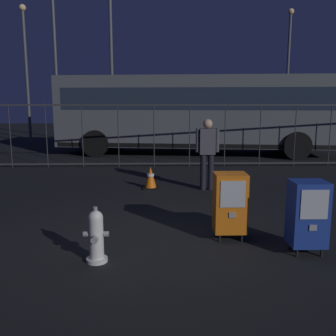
{
  "coord_description": "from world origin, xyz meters",
  "views": [
    {
      "loc": [
        0.12,
        -5.51,
        2.1
      ],
      "look_at": [
        0.3,
        1.2,
        0.9
      ],
      "focal_mm": 40.72,
      "sensor_mm": 36.0,
      "label": 1
    }
  ],
  "objects_px": {
    "fire_hydrant": "(96,236)",
    "street_light_far_right": "(26,64)",
    "street_light_near_left": "(55,56)",
    "street_light_far_left": "(288,65)",
    "newspaper_box_primary": "(230,203)",
    "traffic_cone": "(151,178)",
    "newspaper_box_secondary": "(308,213)",
    "bus_near": "(195,110)",
    "street_light_near_right": "(111,55)",
    "pedestrian": "(207,150)"
  },
  "relations": [
    {
      "from": "fire_hydrant",
      "to": "street_light_far_right",
      "type": "xyz_separation_m",
      "value": [
        -5.47,
        14.18,
        3.45
      ]
    },
    {
      "from": "street_light_near_left",
      "to": "street_light_far_left",
      "type": "distance_m",
      "value": 11.94
    },
    {
      "from": "newspaper_box_primary",
      "to": "street_light_far_right",
      "type": "relative_size",
      "value": 0.16
    },
    {
      "from": "fire_hydrant",
      "to": "traffic_cone",
      "type": "xyz_separation_m",
      "value": [
        0.63,
        4.22,
        -0.09
      ]
    },
    {
      "from": "traffic_cone",
      "to": "newspaper_box_secondary",
      "type": "bearing_deg",
      "value": -60.87
    },
    {
      "from": "bus_near",
      "to": "street_light_near_right",
      "type": "distance_m",
      "value": 4.9
    },
    {
      "from": "bus_near",
      "to": "street_light_far_right",
      "type": "height_order",
      "value": "street_light_far_right"
    },
    {
      "from": "traffic_cone",
      "to": "street_light_near_right",
      "type": "bearing_deg",
      "value": 102.28
    },
    {
      "from": "bus_near",
      "to": "street_light_far_right",
      "type": "xyz_separation_m",
      "value": [
        -7.74,
        3.91,
        2.09
      ]
    },
    {
      "from": "newspaper_box_primary",
      "to": "newspaper_box_secondary",
      "type": "xyz_separation_m",
      "value": [
        0.96,
        -0.58,
        0.0
      ]
    },
    {
      "from": "newspaper_box_secondary",
      "to": "pedestrian",
      "type": "xyz_separation_m",
      "value": [
        -0.89,
        3.83,
        0.38
      ]
    },
    {
      "from": "street_light_near_left",
      "to": "newspaper_box_primary",
      "type": "bearing_deg",
      "value": -65.77
    },
    {
      "from": "bus_near",
      "to": "street_light_near_right",
      "type": "height_order",
      "value": "street_light_near_right"
    },
    {
      "from": "traffic_cone",
      "to": "street_light_near_left",
      "type": "distance_m",
      "value": 11.36
    },
    {
      "from": "pedestrian",
      "to": "street_light_near_right",
      "type": "xyz_separation_m",
      "value": [
        -3.2,
        8.72,
        3.11
      ]
    },
    {
      "from": "street_light_far_left",
      "to": "pedestrian",
      "type": "bearing_deg",
      "value": -115.94
    },
    {
      "from": "newspaper_box_secondary",
      "to": "street_light_far_left",
      "type": "relative_size",
      "value": 0.15
    },
    {
      "from": "newspaper_box_secondary",
      "to": "newspaper_box_primary",
      "type": "bearing_deg",
      "value": 148.73
    },
    {
      "from": "street_light_near_right",
      "to": "newspaper_box_secondary",
      "type": "bearing_deg",
      "value": -71.95
    },
    {
      "from": "pedestrian",
      "to": "street_light_near_right",
      "type": "distance_m",
      "value": 9.79
    },
    {
      "from": "pedestrian",
      "to": "street_light_far_right",
      "type": "distance_m",
      "value": 12.88
    },
    {
      "from": "street_light_near_right",
      "to": "street_light_near_left",
      "type": "bearing_deg",
      "value": 158.28
    },
    {
      "from": "pedestrian",
      "to": "street_light_far_left",
      "type": "height_order",
      "value": "street_light_far_left"
    },
    {
      "from": "fire_hydrant",
      "to": "traffic_cone",
      "type": "height_order",
      "value": "fire_hydrant"
    },
    {
      "from": "bus_near",
      "to": "traffic_cone",
      "type": "bearing_deg",
      "value": -98.11
    },
    {
      "from": "newspaper_box_primary",
      "to": "newspaper_box_secondary",
      "type": "height_order",
      "value": "same"
    },
    {
      "from": "newspaper_box_primary",
      "to": "street_light_far_left",
      "type": "height_order",
      "value": "street_light_far_left"
    },
    {
      "from": "fire_hydrant",
      "to": "bus_near",
      "type": "xyz_separation_m",
      "value": [
        2.27,
        10.27,
        1.36
      ]
    },
    {
      "from": "newspaper_box_primary",
      "to": "street_light_near_left",
      "type": "distance_m",
      "value": 14.75
    },
    {
      "from": "street_light_near_left",
      "to": "traffic_cone",
      "type": "bearing_deg",
      "value": -64.46
    },
    {
      "from": "newspaper_box_primary",
      "to": "traffic_cone",
      "type": "height_order",
      "value": "newspaper_box_primary"
    },
    {
      "from": "newspaper_box_secondary",
      "to": "traffic_cone",
      "type": "height_order",
      "value": "newspaper_box_secondary"
    },
    {
      "from": "street_light_far_left",
      "to": "street_light_far_right",
      "type": "relative_size",
      "value": 1.05
    },
    {
      "from": "newspaper_box_secondary",
      "to": "bus_near",
      "type": "xyz_separation_m",
      "value": [
        -0.59,
        10.05,
        1.14
      ]
    },
    {
      "from": "street_light_near_left",
      "to": "street_light_far_right",
      "type": "height_order",
      "value": "street_light_near_left"
    },
    {
      "from": "fire_hydrant",
      "to": "street_light_near_right",
      "type": "relative_size",
      "value": 0.11
    },
    {
      "from": "fire_hydrant",
      "to": "street_light_far_right",
      "type": "distance_m",
      "value": 15.58
    },
    {
      "from": "newspaper_box_secondary",
      "to": "street_light_far_right",
      "type": "relative_size",
      "value": 0.16
    },
    {
      "from": "traffic_cone",
      "to": "street_light_near_right",
      "type": "relative_size",
      "value": 0.08
    },
    {
      "from": "newspaper_box_secondary",
      "to": "street_light_far_right",
      "type": "height_order",
      "value": "street_light_far_right"
    },
    {
      "from": "newspaper_box_secondary",
      "to": "street_light_far_right",
      "type": "distance_m",
      "value": 16.57
    },
    {
      "from": "newspaper_box_primary",
      "to": "traffic_cone",
      "type": "bearing_deg",
      "value": 110.36
    },
    {
      "from": "street_light_near_left",
      "to": "street_light_far_right",
      "type": "relative_size",
      "value": 1.09
    },
    {
      "from": "newspaper_box_secondary",
      "to": "bus_near",
      "type": "height_order",
      "value": "bus_near"
    },
    {
      "from": "street_light_near_left",
      "to": "bus_near",
      "type": "bearing_deg",
      "value": -29.88
    },
    {
      "from": "newspaper_box_primary",
      "to": "traffic_cone",
      "type": "relative_size",
      "value": 1.92
    },
    {
      "from": "fire_hydrant",
      "to": "street_light_far_right",
      "type": "relative_size",
      "value": 0.11
    },
    {
      "from": "bus_near",
      "to": "street_light_near_right",
      "type": "bearing_deg",
      "value": 151.57
    },
    {
      "from": "fire_hydrant",
      "to": "newspaper_box_secondary",
      "type": "height_order",
      "value": "newspaper_box_secondary"
    },
    {
      "from": "fire_hydrant",
      "to": "street_light_far_left",
      "type": "bearing_deg",
      "value": 64.07
    }
  ]
}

